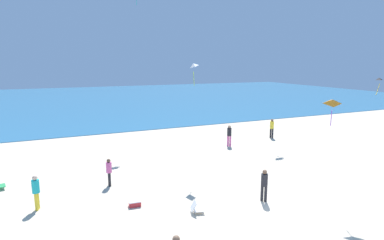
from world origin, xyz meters
TOP-DOWN VIEW (x-y plane):
  - ground_plane at (0.00, 10.00)m, footprint 120.00×120.00m
  - ocean_water at (0.00, 49.32)m, footprint 120.00×60.00m
  - beach_chair_near_camera at (-2.50, 1.80)m, footprint 0.71×0.64m
  - cooler_box at (-4.89, 3.52)m, footprint 0.58×0.39m
  - person_1 at (-9.06, 4.97)m, footprint 0.40×0.40m
  - person_2 at (0.98, 1.57)m, footprint 0.45×0.45m
  - person_3 at (-5.60, 6.50)m, footprint 0.30×0.30m
  - person_6 at (9.38, 11.89)m, footprint 0.45×0.45m
  - person_8 at (4.49, 10.97)m, footprint 0.49×0.49m
  - kite_orange at (3.49, 0.20)m, footprint 0.76×0.72m
  - kite_white at (-0.36, 7.05)m, footprint 0.58×0.67m
  - kite_black at (8.94, 2.04)m, footprint 0.45×0.49m

SIDE VIEW (x-z plane):
  - ground_plane at x=0.00m, z-range 0.00..0.00m
  - ocean_water at x=0.00m, z-range 0.00..0.05m
  - cooler_box at x=-4.89m, z-range 0.00..0.27m
  - beach_chair_near_camera at x=-2.50m, z-range -0.03..0.51m
  - person_3 at x=-5.60m, z-range 0.12..1.64m
  - person_2 at x=0.98m, z-range 0.12..1.72m
  - person_1 at x=-9.06m, z-range 0.13..1.76m
  - person_6 at x=9.38m, z-range 0.13..1.86m
  - person_8 at x=4.49m, z-range 0.13..1.87m
  - kite_orange at x=3.49m, z-range 4.24..5.53m
  - kite_black at x=8.94m, z-range 5.19..6.22m
  - kite_white at x=-0.36m, z-range 5.78..7.17m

